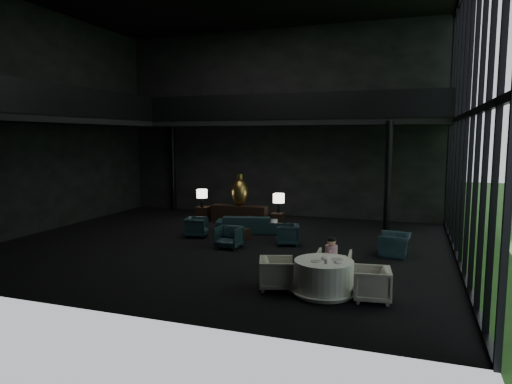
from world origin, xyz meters
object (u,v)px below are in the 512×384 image
(console, at_px, (239,214))
(bronze_urn, at_px, (240,192))
(coffee_table, at_px, (235,234))
(child, at_px, (331,250))
(dining_chair_east, at_px, (372,282))
(sofa, at_px, (247,220))
(dining_chair_west, at_px, (277,272))
(dining_chair_north, at_px, (334,264))
(lounge_armchair_south, at_px, (229,237))
(dining_table, at_px, (324,279))
(table_lamp_left, at_px, (202,194))
(side_table_right, at_px, (278,220))
(lounge_armchair_east, at_px, (288,234))
(side_table_left, at_px, (204,214))
(window_armchair, at_px, (395,242))
(lounge_armchair_west, at_px, (196,227))
(table_lamp_right, at_px, (279,199))

(console, bearing_deg, bronze_urn, 90.00)
(coffee_table, bearing_deg, child, -40.94)
(bronze_urn, distance_m, dining_chair_east, 9.28)
(sofa, xyz_separation_m, dining_chair_west, (2.74, -5.50, -0.06))
(bronze_urn, distance_m, dining_chair_north, 7.88)
(lounge_armchair_south, bearing_deg, coffee_table, 104.87)
(dining_table, bearing_deg, table_lamp_left, 132.12)
(side_table_right, distance_m, lounge_armchair_east, 3.08)
(side_table_left, distance_m, window_armchair, 8.32)
(bronze_urn, distance_m, window_armchair, 6.93)
(dining_chair_west, distance_m, child, 1.49)
(side_table_left, distance_m, dining_chair_west, 8.88)
(side_table_left, xyz_separation_m, child, (6.32, -6.18, 0.47))
(side_table_left, distance_m, lounge_armchair_west, 3.07)
(bronze_urn, bearing_deg, dining_chair_east, -51.44)
(side_table_right, xyz_separation_m, window_armchair, (4.46, -3.14, 0.14))
(console, distance_m, lounge_armchair_west, 2.83)
(coffee_table, bearing_deg, dining_table, -48.23)
(lounge_armchair_west, bearing_deg, table_lamp_right, -50.00)
(sofa, relative_size, dining_chair_north, 2.69)
(table_lamp_right, bearing_deg, window_armchair, -36.23)
(table_lamp_left, xyz_separation_m, side_table_right, (3.20, 0.04, -0.85))
(window_armchair, xyz_separation_m, coffee_table, (-5.14, 0.36, -0.20))
(sofa, relative_size, child, 3.66)
(bronze_urn, relative_size, sofa, 0.54)
(dining_chair_north, height_order, dining_chair_east, dining_chair_north)
(lounge_armchair_east, bearing_deg, dining_chair_north, 15.66)
(lounge_armchair_east, bearing_deg, table_lamp_left, -138.86)
(table_lamp_right, bearing_deg, lounge_armchair_west, -126.13)
(dining_chair_east, bearing_deg, coffee_table, -139.22)
(child, bearing_deg, table_lamp_left, -43.66)
(lounge_armchair_west, height_order, dining_chair_north, dining_chair_north)
(table_lamp_right, bearing_deg, coffee_table, -103.17)
(dining_table, xyz_separation_m, dining_chair_north, (0.06, 0.93, 0.10))
(table_lamp_left, bearing_deg, lounge_armchair_west, -68.10)
(lounge_armchair_west, xyz_separation_m, dining_table, (5.23, -4.28, -0.02))
(lounge_armchair_east, relative_size, dining_table, 0.46)
(lounge_armchair_west, bearing_deg, console, -24.22)
(coffee_table, bearing_deg, side_table_left, 131.13)
(lounge_armchair_south, xyz_separation_m, coffee_table, (-0.24, 1.10, -0.17))
(console, distance_m, lounge_armchair_east, 3.99)
(console, distance_m, dining_chair_west, 7.96)
(side_table_left, relative_size, side_table_right, 1.16)
(console, distance_m, side_table_right, 1.60)
(console, xyz_separation_m, window_armchair, (6.06, -3.16, 0.03))
(sofa, height_order, lounge_armchair_south, sofa)
(lounge_armchair_east, bearing_deg, dining_chair_west, -4.26)
(lounge_armchair_west, bearing_deg, bronze_urn, -23.92)
(table_lamp_left, bearing_deg, child, -43.66)
(side_table_left, height_order, window_armchair, window_armchair)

